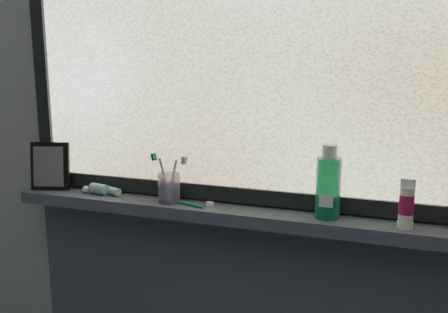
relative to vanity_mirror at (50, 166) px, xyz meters
The scene contains 11 objects.
wall_back 0.75m from the vanity_mirror, ahead, with size 3.00×0.01×2.50m, color #9EA3A8.
windowsill 0.74m from the vanity_mirror, ahead, with size 1.62×0.14×0.04m, color #43475A.
window_pane 0.85m from the vanity_mirror, ahead, with size 1.50×0.01×1.00m, color silver.
frame_bottom 0.73m from the vanity_mirror, ahead, with size 1.60×0.03×0.05m, color black.
frame_left 0.43m from the vanity_mirror, 130.78° to the left, with size 0.05×0.03×1.10m, color black.
vanity_mirror is the anchor object (origin of this frame).
toothpaste_tube 0.23m from the vanity_mirror, ahead, with size 0.20×0.04×0.04m, color silver, non-canonical shape.
toothbrush_cup 0.47m from the vanity_mirror, ahead, with size 0.07×0.07×0.09m, color #BFA9DF.
toothbrush_lying 0.52m from the vanity_mirror, ahead, with size 0.20×0.02×0.01m, color #0B6B53, non-canonical shape.
mouthwash_bottle 0.97m from the vanity_mirror, ahead, with size 0.07×0.07×0.18m, color #1FA46B.
cream_tube 1.19m from the vanity_mirror, ahead, with size 0.04×0.04×0.10m, color silver.
Camera 1 is at (0.42, -0.19, 1.49)m, focal length 40.00 mm.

